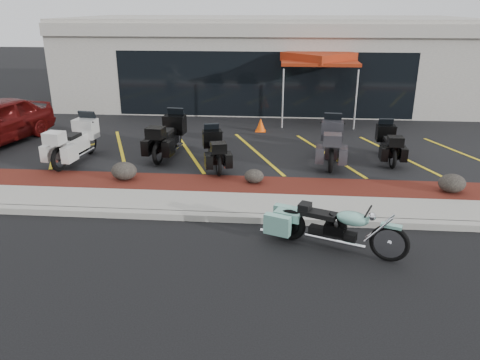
# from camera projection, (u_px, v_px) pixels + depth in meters

# --- Properties ---
(ground) EXTENTS (90.00, 90.00, 0.00)m
(ground) POSITION_uv_depth(u_px,v_px,m) (243.00, 240.00, 9.57)
(ground) COLOR black
(ground) RESTS_ON ground
(curb) EXTENTS (24.00, 0.25, 0.15)m
(curb) POSITION_uv_depth(u_px,v_px,m) (246.00, 218.00, 10.39)
(curb) COLOR gray
(curb) RESTS_ON ground
(sidewalk) EXTENTS (24.00, 1.20, 0.15)m
(sidewalk) POSITION_uv_depth(u_px,v_px,m) (248.00, 205.00, 11.04)
(sidewalk) COLOR gray
(sidewalk) RESTS_ON ground
(mulch_bed) EXTENTS (24.00, 1.20, 0.16)m
(mulch_bed) POSITION_uv_depth(u_px,v_px,m) (251.00, 187.00, 12.16)
(mulch_bed) COLOR #3D110D
(mulch_bed) RESTS_ON ground
(upper_lot) EXTENTS (26.00, 9.60, 0.15)m
(upper_lot) POSITION_uv_depth(u_px,v_px,m) (261.00, 134.00, 17.20)
(upper_lot) COLOR black
(upper_lot) RESTS_ON ground
(dealership_building) EXTENTS (18.00, 8.16, 4.00)m
(dealership_building) POSITION_uv_depth(u_px,v_px,m) (267.00, 61.00, 22.37)
(dealership_building) COLOR gray
(dealership_building) RESTS_ON ground
(boulder_left) EXTENTS (0.68, 0.56, 0.48)m
(boulder_left) POSITION_uv_depth(u_px,v_px,m) (124.00, 171.00, 12.36)
(boulder_left) COLOR black
(boulder_left) RESTS_ON mulch_bed
(boulder_mid) EXTENTS (0.51, 0.42, 0.36)m
(boulder_mid) POSITION_uv_depth(u_px,v_px,m) (254.00, 176.00, 12.16)
(boulder_mid) COLOR black
(boulder_mid) RESTS_ON mulch_bed
(boulder_right) EXTENTS (0.66, 0.55, 0.46)m
(boulder_right) POSITION_uv_depth(u_px,v_px,m) (452.00, 183.00, 11.52)
(boulder_right) COLOR black
(boulder_right) RESTS_ON mulch_bed
(hero_cruiser) EXTENTS (2.84, 1.68, 0.98)m
(hero_cruiser) POSITION_uv_depth(u_px,v_px,m) (390.00, 238.00, 8.61)
(hero_cruiser) COLOR #7ABEAC
(hero_cruiser) RESTS_ON ground
(touring_white) EXTENTS (1.18, 2.42, 1.35)m
(touring_white) POSITION_uv_depth(u_px,v_px,m) (89.00, 133.00, 14.41)
(touring_white) COLOR silver
(touring_white) RESTS_ON upper_lot
(touring_black_front) EXTENTS (1.15, 2.40, 1.34)m
(touring_black_front) POSITION_uv_depth(u_px,v_px,m) (176.00, 128.00, 14.93)
(touring_black_front) COLOR black
(touring_black_front) RESTS_ON upper_lot
(touring_black_mid) EXTENTS (1.23, 2.06, 1.13)m
(touring_black_mid) POSITION_uv_depth(u_px,v_px,m) (212.00, 142.00, 13.84)
(touring_black_mid) COLOR black
(touring_black_mid) RESTS_ON upper_lot
(touring_grey) EXTENTS (1.09, 2.37, 1.33)m
(touring_grey) POSITION_uv_depth(u_px,v_px,m) (332.00, 134.00, 14.28)
(touring_grey) COLOR #2F2E34
(touring_grey) RESTS_ON upper_lot
(touring_black_rear) EXTENTS (0.76, 1.95, 1.13)m
(touring_black_rear) POSITION_uv_depth(u_px,v_px,m) (384.00, 136.00, 14.42)
(touring_black_rear) COLOR black
(touring_black_rear) RESTS_ON upper_lot
(traffic_cone) EXTENTS (0.45, 0.45, 0.48)m
(traffic_cone) POSITION_uv_depth(u_px,v_px,m) (261.00, 125.00, 17.16)
(traffic_cone) COLOR #F04E08
(traffic_cone) RESTS_ON upper_lot
(popup_canopy) EXTENTS (3.36, 3.36, 2.67)m
(popup_canopy) POSITION_uv_depth(u_px,v_px,m) (319.00, 59.00, 18.02)
(popup_canopy) COLOR silver
(popup_canopy) RESTS_ON upper_lot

